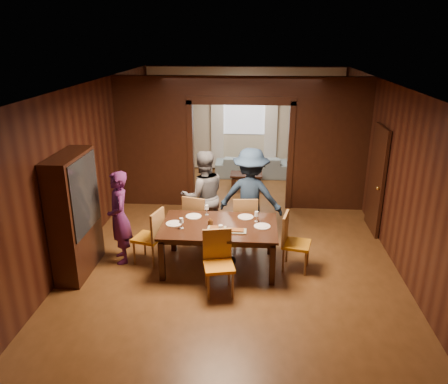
# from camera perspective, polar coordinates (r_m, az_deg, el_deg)

# --- Properties ---
(floor) EXTENTS (9.00, 9.00, 0.00)m
(floor) POSITION_cam_1_polar(r_m,az_deg,el_deg) (8.60, 1.63, -5.71)
(floor) COLOR #583618
(floor) RESTS_ON ground
(ceiling) EXTENTS (5.50, 9.00, 0.02)m
(ceiling) POSITION_cam_1_polar(r_m,az_deg,el_deg) (7.79, 1.85, 13.89)
(ceiling) COLOR silver
(ceiling) RESTS_ON room_walls
(room_walls) EXTENTS (5.52, 9.01, 2.90)m
(room_walls) POSITION_cam_1_polar(r_m,az_deg,el_deg) (9.88, 2.22, 7.00)
(room_walls) COLOR black
(room_walls) RESTS_ON floor
(person_purple) EXTENTS (0.59, 0.69, 1.61)m
(person_purple) POSITION_cam_1_polar(r_m,az_deg,el_deg) (7.59, -13.52, -3.25)
(person_purple) COLOR #4E1A4E
(person_purple) RESTS_ON floor
(person_grey) EXTENTS (1.02, 0.91, 1.75)m
(person_grey) POSITION_cam_1_polar(r_m,az_deg,el_deg) (8.13, -2.71, -0.56)
(person_grey) COLOR #515358
(person_grey) RESTS_ON floor
(person_navy) EXTENTS (1.28, 0.87, 1.82)m
(person_navy) POSITION_cam_1_polar(r_m,az_deg,el_deg) (8.03, 3.50, -0.59)
(person_navy) COLOR #1A2A41
(person_navy) RESTS_ON floor
(sofa) EXTENTS (2.00, 0.81, 0.58)m
(sofa) POSITION_cam_1_polar(r_m,az_deg,el_deg) (12.09, 3.64, 3.45)
(sofa) COLOR #819BA9
(sofa) RESTS_ON floor
(serving_bowl) EXTENTS (0.34, 0.34, 0.08)m
(serving_bowl) POSITION_cam_1_polar(r_m,az_deg,el_deg) (7.21, 0.29, -3.94)
(serving_bowl) COLOR black
(serving_bowl) RESTS_ON dining_table
(dining_table) EXTENTS (1.90, 1.18, 0.76)m
(dining_table) POSITION_cam_1_polar(r_m,az_deg,el_deg) (7.36, -0.62, -7.05)
(dining_table) COLOR black
(dining_table) RESTS_ON floor
(coffee_table) EXTENTS (0.80, 0.50, 0.40)m
(coffee_table) POSITION_cam_1_polar(r_m,az_deg,el_deg) (11.08, 2.91, 1.43)
(coffee_table) COLOR black
(coffee_table) RESTS_ON floor
(chair_left) EXTENTS (0.54, 0.54, 0.97)m
(chair_left) POSITION_cam_1_polar(r_m,az_deg,el_deg) (7.57, -9.91, -5.69)
(chair_left) COLOR #C67912
(chair_left) RESTS_ON floor
(chair_right) EXTENTS (0.53, 0.53, 0.97)m
(chair_right) POSITION_cam_1_polar(r_m,az_deg,el_deg) (7.34, 9.46, -6.52)
(chair_right) COLOR #BF7412
(chair_right) RESTS_ON floor
(chair_far_l) EXTENTS (0.55, 0.55, 0.97)m
(chair_far_l) POSITION_cam_1_polar(r_m,az_deg,el_deg) (8.15, -3.37, -3.49)
(chair_far_l) COLOR #DE4B14
(chair_far_l) RESTS_ON floor
(chair_far_r) EXTENTS (0.48, 0.48, 0.97)m
(chair_far_r) POSITION_cam_1_polar(r_m,az_deg,el_deg) (8.08, 2.71, -3.67)
(chair_far_r) COLOR red
(chair_far_r) RESTS_ON floor
(chair_near) EXTENTS (0.52, 0.52, 0.97)m
(chair_near) POSITION_cam_1_polar(r_m,az_deg,el_deg) (6.61, -0.67, -9.40)
(chair_near) COLOR orange
(chair_near) RESTS_ON floor
(hutch) EXTENTS (0.40, 1.20, 2.00)m
(hutch) POSITION_cam_1_polar(r_m,az_deg,el_deg) (7.38, -18.91, -2.84)
(hutch) COLOR black
(hutch) RESTS_ON floor
(door_right) EXTENTS (0.06, 0.90, 2.10)m
(door_right) POSITION_cam_1_polar(r_m,az_deg,el_deg) (8.98, 19.33, 1.50)
(door_right) COLOR black
(door_right) RESTS_ON floor
(window_far) EXTENTS (1.20, 0.03, 1.30)m
(window_far) POSITION_cam_1_polar(r_m,az_deg,el_deg) (12.35, 2.67, 10.54)
(window_far) COLOR silver
(window_far) RESTS_ON back_wall
(curtain_left) EXTENTS (0.35, 0.06, 2.40)m
(curtain_left) POSITION_cam_1_polar(r_m,az_deg,el_deg) (12.43, -0.87, 8.52)
(curtain_left) COLOR white
(curtain_left) RESTS_ON back_wall
(curtain_right) EXTENTS (0.35, 0.06, 2.40)m
(curtain_right) POSITION_cam_1_polar(r_m,az_deg,el_deg) (12.39, 6.13, 8.37)
(curtain_right) COLOR white
(curtain_right) RESTS_ON back_wall
(plate_left) EXTENTS (0.27, 0.27, 0.01)m
(plate_left) POSITION_cam_1_polar(r_m,az_deg,el_deg) (7.29, -6.55, -4.12)
(plate_left) COLOR silver
(plate_left) RESTS_ON dining_table
(plate_far_l) EXTENTS (0.27, 0.27, 0.01)m
(plate_far_l) POSITION_cam_1_polar(r_m,az_deg,el_deg) (7.54, -3.99, -3.18)
(plate_far_l) COLOR white
(plate_far_l) RESTS_ON dining_table
(plate_far_r) EXTENTS (0.27, 0.27, 0.01)m
(plate_far_r) POSITION_cam_1_polar(r_m,az_deg,el_deg) (7.51, 2.84, -3.27)
(plate_far_r) COLOR silver
(plate_far_r) RESTS_ON dining_table
(plate_right) EXTENTS (0.27, 0.27, 0.01)m
(plate_right) POSITION_cam_1_polar(r_m,az_deg,el_deg) (7.17, 5.01, -4.48)
(plate_right) COLOR silver
(plate_right) RESTS_ON dining_table
(plate_near) EXTENTS (0.27, 0.27, 0.01)m
(plate_near) POSITION_cam_1_polar(r_m,az_deg,el_deg) (6.87, -0.64, -5.54)
(plate_near) COLOR silver
(plate_near) RESTS_ON dining_table
(platter_a) EXTENTS (0.30, 0.20, 0.04)m
(platter_a) POSITION_cam_1_polar(r_m,az_deg,el_deg) (7.05, -0.95, -4.74)
(platter_a) COLOR gray
(platter_a) RESTS_ON dining_table
(platter_b) EXTENTS (0.30, 0.20, 0.04)m
(platter_b) POSITION_cam_1_polar(r_m,az_deg,el_deg) (6.97, 1.69, -5.06)
(platter_b) COLOR gray
(platter_b) RESTS_ON dining_table
(wineglass_left) EXTENTS (0.08, 0.08, 0.18)m
(wineglass_left) POSITION_cam_1_polar(r_m,az_deg,el_deg) (7.08, -5.59, -4.08)
(wineglass_left) COLOR white
(wineglass_left) RESTS_ON dining_table
(wineglass_far) EXTENTS (0.08, 0.08, 0.18)m
(wineglass_far) POSITION_cam_1_polar(r_m,az_deg,el_deg) (7.57, -2.27, -2.35)
(wineglass_far) COLOR white
(wineglass_far) RESTS_ON dining_table
(wineglass_right) EXTENTS (0.08, 0.08, 0.18)m
(wineglass_right) POSITION_cam_1_polar(r_m,az_deg,el_deg) (7.32, 4.27, -3.22)
(wineglass_right) COLOR silver
(wineglass_right) RESTS_ON dining_table
(tumbler) EXTENTS (0.07, 0.07, 0.14)m
(tumbler) POSITION_cam_1_polar(r_m,az_deg,el_deg) (6.89, -0.43, -4.89)
(tumbler) COLOR white
(tumbler) RESTS_ON dining_table
(condiment_jar) EXTENTS (0.08, 0.08, 0.11)m
(condiment_jar) POSITION_cam_1_polar(r_m,az_deg,el_deg) (7.18, -1.80, -3.96)
(condiment_jar) COLOR #442710
(condiment_jar) RESTS_ON dining_table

